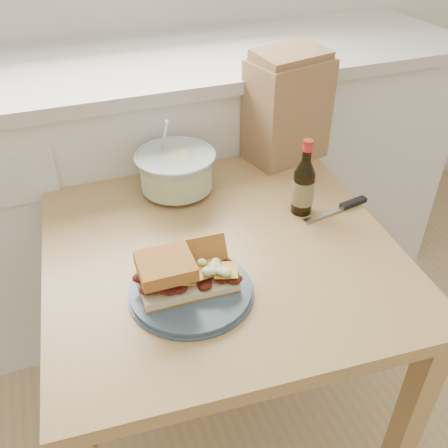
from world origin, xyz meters
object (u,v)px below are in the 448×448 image
object	(u,v)px
dining_table	(220,276)
paper_bag	(287,111)
plate	(191,290)
beer_bottle	(303,186)
coleslaw_bowl	(176,173)

from	to	relation	value
dining_table	paper_bag	size ratio (longest dim) A/B	2.96
plate	dining_table	bearing A→B (deg)	49.41
plate	beer_bottle	bearing A→B (deg)	27.91
dining_table	beer_bottle	bearing A→B (deg)	17.66
coleslaw_bowl	paper_bag	distance (m)	0.39
dining_table	coleslaw_bowl	world-z (taller)	coleslaw_bowl
beer_bottle	plate	bearing A→B (deg)	-150.18
beer_bottle	paper_bag	xyz separation A→B (m)	(0.09, 0.29, 0.07)
plate	paper_bag	distance (m)	0.69
plate	coleslaw_bowl	bearing A→B (deg)	77.69
dining_table	beer_bottle	size ratio (longest dim) A/B	4.31
plate	beer_bottle	size ratio (longest dim) A/B	1.26
coleslaw_bowl	paper_bag	world-z (taller)	paper_bag
beer_bottle	paper_bag	bearing A→B (deg)	74.15
coleslaw_bowl	dining_table	bearing A→B (deg)	-84.21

